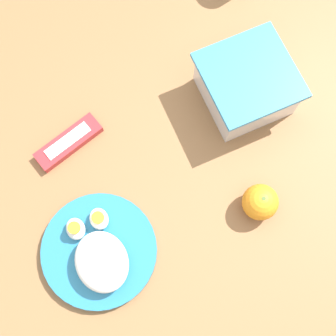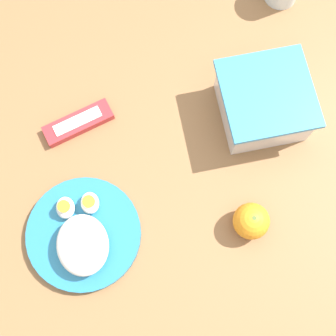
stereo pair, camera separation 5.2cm
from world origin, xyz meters
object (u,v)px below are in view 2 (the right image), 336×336
Objects in this scene: rice_plate at (83,236)px; candy_bar at (78,123)px; food_container at (263,104)px; orange_fruit at (251,221)px.

candy_bar is (-0.23, 0.02, -0.01)m from rice_plate.
rice_plate is 1.46× the size of candy_bar.
food_container reaches higher than rice_plate.
food_container reaches higher than orange_fruit.
orange_fruit is at bearing -19.35° from food_container.
rice_plate is 0.23m from candy_bar.
food_container is at bearing 82.67° from candy_bar.
orange_fruit is 0.47× the size of candy_bar.
food_container reaches higher than candy_bar.
orange_fruit is 0.31m from rice_plate.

